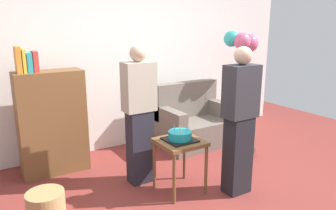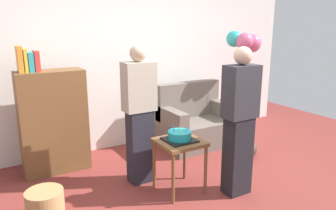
{
  "view_description": "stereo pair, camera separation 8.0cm",
  "coord_description": "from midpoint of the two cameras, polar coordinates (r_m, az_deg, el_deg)",
  "views": [
    {
      "loc": [
        -2.08,
        -2.47,
        1.86
      ],
      "look_at": [
        -0.18,
        0.59,
        0.95
      ],
      "focal_mm": 34.84,
      "sensor_mm": 36.0,
      "label": 1
    },
    {
      "loc": [
        -2.01,
        -2.51,
        1.86
      ],
      "look_at": [
        -0.18,
        0.59,
        0.95
      ],
      "focal_mm": 34.84,
      "sensor_mm": 36.0,
      "label": 2
    }
  ],
  "objects": [
    {
      "name": "ground_plane",
      "position": [
        3.72,
        6.84,
        -15.91
      ],
      "size": [
        8.0,
        8.0,
        0.0
      ],
      "primitive_type": "plane",
      "color": "maroon"
    },
    {
      "name": "wall_back",
      "position": [
        5.0,
        -7.6,
        8.22
      ],
      "size": [
        6.0,
        0.1,
        2.7
      ],
      "primitive_type": "cube",
      "color": "silver",
      "rests_on": "ground_plane"
    },
    {
      "name": "couch",
      "position": [
        5.1,
        4.06,
        -3.18
      ],
      "size": [
        1.1,
        0.7,
        0.96
      ],
      "color": "#6B6056",
      "rests_on": "ground_plane"
    },
    {
      "name": "bookshelf",
      "position": [
        4.32,
        -20.2,
        -2.69
      ],
      "size": [
        0.8,
        0.36,
        1.6
      ],
      "color": "brown",
      "rests_on": "ground_plane"
    },
    {
      "name": "side_table",
      "position": [
        3.65,
        1.46,
        -7.56
      ],
      "size": [
        0.48,
        0.48,
        0.6
      ],
      "color": "brown",
      "rests_on": "ground_plane"
    },
    {
      "name": "birthday_cake",
      "position": [
        3.6,
        1.47,
        -5.46
      ],
      "size": [
        0.32,
        0.32,
        0.17
      ],
      "color": "black",
      "rests_on": "side_table"
    },
    {
      "name": "person_blowing_candles",
      "position": [
        3.77,
        -5.63,
        -1.7
      ],
      "size": [
        0.36,
        0.22,
        1.63
      ],
      "rotation": [
        0.0,
        0.0,
        0.24
      ],
      "color": "#23232D",
      "rests_on": "ground_plane"
    },
    {
      "name": "person_holding_cake",
      "position": [
        3.58,
        11.79,
        -2.79
      ],
      "size": [
        0.36,
        0.22,
        1.63
      ],
      "rotation": [
        0.0,
        0.0,
        2.69
      ],
      "color": "black",
      "rests_on": "ground_plane"
    },
    {
      "name": "wicker_basket",
      "position": [
        3.48,
        -21.2,
        -16.26
      ],
      "size": [
        0.36,
        0.36,
        0.3
      ],
      "primitive_type": "cylinder",
      "color": "#A88451",
      "rests_on": "ground_plane"
    },
    {
      "name": "handbag",
      "position": [
        4.8,
        13.3,
        -7.71
      ],
      "size": [
        0.28,
        0.14,
        0.2
      ],
      "primitive_type": "ellipsoid",
      "color": "#473328",
      "rests_on": "ground_plane"
    },
    {
      "name": "balloon_bunch",
      "position": [
        5.3,
        12.41,
        10.82
      ],
      "size": [
        0.52,
        0.42,
        1.74
      ],
      "color": "silver",
      "rests_on": "ground_plane"
    }
  ]
}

